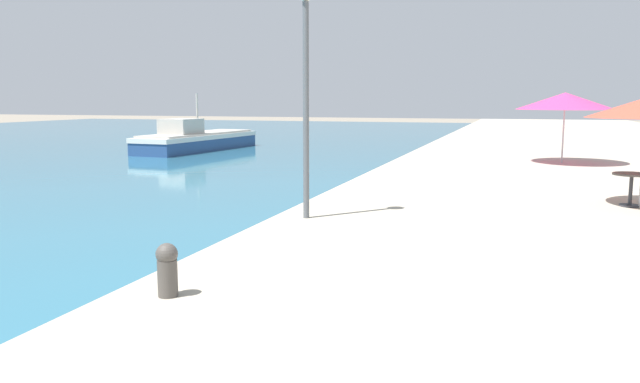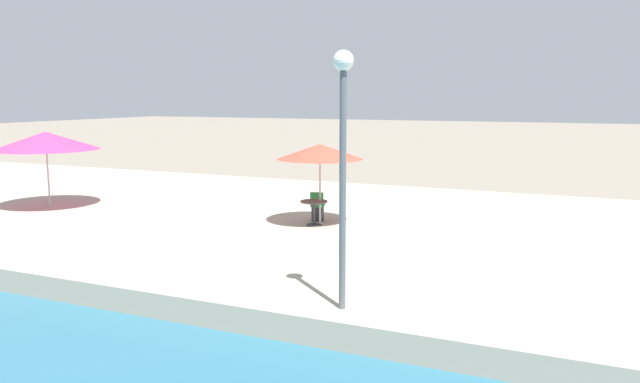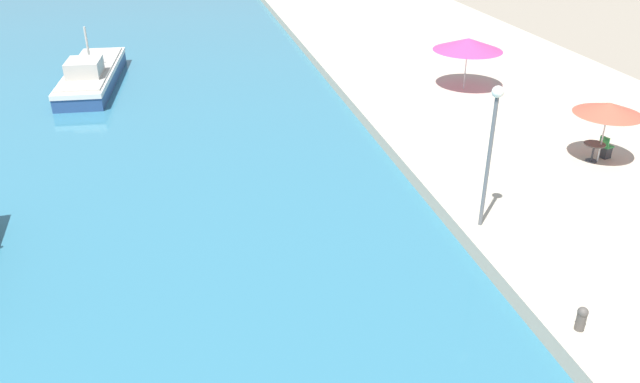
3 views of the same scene
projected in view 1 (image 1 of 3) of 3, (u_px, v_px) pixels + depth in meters
water_basin at (3, 143)px, 41.30m from camera, size 56.00×90.00×0.04m
quay_promenade at (592, 154)px, 30.30m from camera, size 16.00×90.00×0.56m
fishing_boat_mid at (197, 139)px, 35.09m from camera, size 3.18×9.34×3.18m
cafe_umbrella_white at (565, 101)px, 22.76m from camera, size 3.49×3.49×2.59m
cafe_table at (631, 183)px, 13.73m from camera, size 0.80×0.80×0.74m
mooring_bollard at (167, 268)px, 7.47m from camera, size 0.26×0.26×0.65m
lamppost at (306, 61)px, 12.02m from camera, size 0.36×0.36×4.56m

